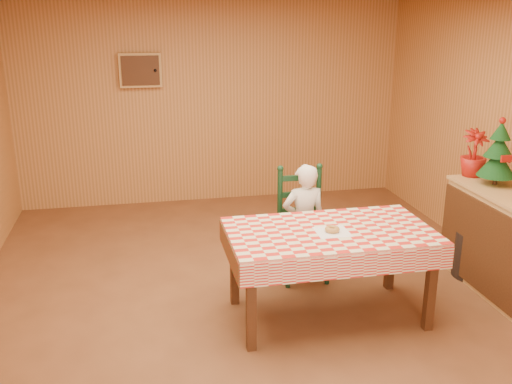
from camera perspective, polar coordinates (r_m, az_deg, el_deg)
ground at (r=5.11m, az=0.46°, el=-10.88°), size 6.00×6.00×0.00m
cabin_walls at (r=5.06m, az=-0.80°, el=10.62°), size 5.10×6.05×2.65m
dining_table at (r=4.64m, az=7.38°, el=-4.71°), size 1.66×0.96×0.77m
ladder_chair at (r=5.40m, az=4.62°, el=-3.45°), size 0.44×0.40×1.08m
seated_child at (r=5.33m, az=4.81°, el=-3.07°), size 0.41×0.27×1.12m
napkin at (r=4.57m, az=7.62°, el=-3.96°), size 0.26×0.26×0.00m
donut at (r=4.56m, az=7.64°, el=-3.71°), size 0.14×0.14×0.04m
shelf_unit at (r=5.60m, az=23.51°, el=-4.57°), size 0.54×1.24×0.93m
christmas_tree at (r=5.59m, az=23.06°, el=3.47°), size 0.34×0.34×0.62m
flower_arrangement at (r=5.81m, az=20.95°, el=3.66°), size 0.26×0.26×0.45m
storage_bin at (r=5.88m, az=21.28°, el=-5.81°), size 0.56×0.56×0.45m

